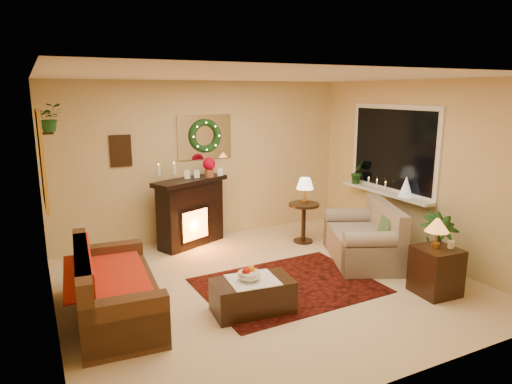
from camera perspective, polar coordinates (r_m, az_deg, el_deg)
name	(u,v)px	position (r m, az deg, el deg)	size (l,w,h in m)	color
floor	(268,284)	(5.99, 1.53, -11.47)	(5.00, 5.00, 0.00)	beige
ceiling	(269,76)	(5.47, 1.69, 14.26)	(5.00, 5.00, 0.00)	white
wall_back	(205,161)	(7.61, -6.42, 3.86)	(5.00, 5.00, 0.00)	#EFD88C
wall_front	(402,237)	(3.82, 17.81, -5.34)	(5.00, 5.00, 0.00)	#EFD88C
wall_left	(45,208)	(4.95, -24.84, -1.88)	(4.50, 4.50, 0.00)	#EFD88C
wall_right	(419,170)	(7.10, 19.72, 2.58)	(4.50, 4.50, 0.00)	#EFD88C
area_rug	(288,285)	(5.96, 4.01, -11.56)	(2.17, 1.63, 0.01)	#690F05
sofa	(116,279)	(5.28, -17.10, -10.36)	(0.81, 1.83, 0.79)	brown
red_throw	(105,272)	(5.43, -18.39, -9.52)	(0.86, 1.39, 0.02)	#B6371B
fireplace	(191,212)	(7.36, -8.16, -2.45)	(1.11, 0.35, 1.02)	black
poinsettia	(209,164)	(7.32, -5.90, 3.54)	(0.20, 0.20, 0.20)	#B4001B
mantel_candle_a	(159,170)	(7.07, -12.08, 2.68)	(0.05, 0.05, 0.16)	white
mantel_candle_b	(174,169)	(7.16, -10.19, 2.87)	(0.06, 0.06, 0.17)	beige
mantel_mirror	(205,137)	(7.55, -6.44, 6.85)	(0.92, 0.02, 0.72)	white
wreath	(205,136)	(7.51, -6.34, 6.97)	(0.55, 0.55, 0.11)	#194719
wall_art	(121,151)	(7.21, -16.56, 4.96)	(0.32, 0.03, 0.48)	#381E11
gold_mirror	(42,159)	(5.17, -25.20, 3.74)	(0.03, 0.84, 1.00)	gold
hanging_plant	(51,131)	(5.90, -24.27, 6.92)	(0.33, 0.28, 0.36)	#194719
loveseat	(362,232)	(6.84, 13.15, -4.94)	(0.84, 1.45, 0.84)	#968861
window_frame	(393,149)	(7.44, 16.73, 5.16)	(0.03, 1.86, 1.36)	white
window_glass	(392,149)	(7.43, 16.65, 5.15)	(0.02, 1.70, 1.22)	black
window_sill	(385,192)	(7.48, 15.82, -0.04)	(0.22, 1.86, 0.04)	white
mini_tree	(406,187)	(7.13, 18.24, 0.61)	(0.21, 0.21, 0.32)	silver
sill_plant	(357,172)	(7.93, 12.54, 2.41)	(0.28, 0.22, 0.51)	#234E23
side_table_round	(304,223)	(7.51, 5.96, -3.86)	(0.50, 0.50, 0.65)	brown
lamp_cream	(305,189)	(7.41, 6.13, 0.34)	(0.27, 0.27, 0.42)	#FCE7AE
end_table_square	(436,273)	(6.05, 21.56, -9.36)	(0.48, 0.48, 0.58)	#3B2A17
lamp_tiffany	(436,235)	(5.91, 21.62, -4.99)	(0.28, 0.28, 0.41)	#F89B37
coffee_table	(253,294)	(5.23, -0.42, -12.62)	(0.89, 0.49, 0.37)	black
fruit_bowl	(249,274)	(5.12, -0.86, -10.25)	(0.25, 0.25, 0.06)	white
floor_palm	(437,248)	(6.36, 21.65, -6.57)	(1.52, 1.52, 2.71)	#194421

